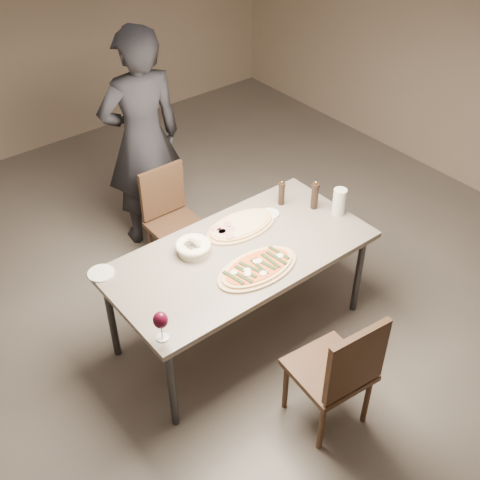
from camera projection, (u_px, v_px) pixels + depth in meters
room at (240, 168)px, 3.59m from camera, size 7.00×7.00×7.00m
dining_table at (240, 258)px, 4.03m from camera, size 1.80×0.90×0.75m
zucchini_pizza at (257, 268)px, 3.84m from camera, size 0.60×0.33×0.05m
ham_pizza at (241, 226)px, 4.20m from camera, size 0.56×0.31×0.04m
bread_basket at (193, 247)px, 3.95m from camera, size 0.24×0.24×0.08m
oil_dish at (270, 214)px, 4.32m from camera, size 0.13×0.13×0.02m
pepper_mill_left at (282, 193)px, 4.38m from camera, size 0.05×0.05×0.20m
pepper_mill_right at (315, 195)px, 4.33m from camera, size 0.06×0.06×0.23m
carafe at (339, 202)px, 4.28m from camera, size 0.10×0.10×0.20m
wine_glass at (161, 321)px, 3.31m from camera, size 0.09×0.09×0.20m
side_plate at (101, 273)px, 3.82m from camera, size 0.17×0.17×0.01m
chair_near at (340, 370)px, 3.51m from camera, size 0.48×0.48×0.93m
chair_far at (171, 214)px, 4.79m from camera, size 0.41×0.41×0.86m
diner at (143, 140)px, 4.81m from camera, size 0.74×0.54×1.87m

